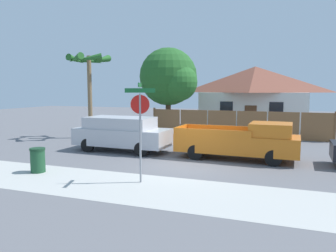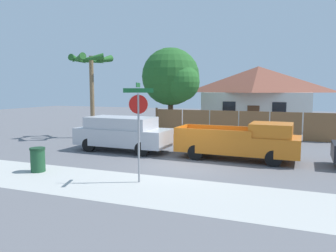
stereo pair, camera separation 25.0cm
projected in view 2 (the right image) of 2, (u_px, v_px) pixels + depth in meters
The scene contains 10 objects.
ground_plane at pixel (184, 165), 13.95m from camera, with size 80.00×80.00×0.00m, color slate.
sidewalk_strip at pixel (149, 189), 10.61m from camera, with size 36.00×3.20×0.01m.
wooden_fence at pixel (239, 124), 21.90m from camera, with size 12.04×0.12×1.89m.
house at pixel (258, 96), 27.49m from camera, with size 8.93×6.18×5.14m.
oak_tree at pixel (173, 78), 24.30m from camera, with size 4.51×4.29×6.32m.
palm_tree at pixel (91, 66), 21.47m from camera, with size 2.71×2.92×5.50m.
red_suv at pixel (123, 133), 17.14m from camera, with size 5.04×2.13×1.79m.
orange_pickup at pixel (241, 141), 14.95m from camera, with size 5.56×2.03×1.75m.
stop_sign at pixel (138, 115), 11.15m from camera, with size 0.98×0.88×3.44m.
trash_bin at pixel (38, 160), 12.83m from camera, with size 0.59×0.59×0.96m.
Camera 2 is at (4.29, -13.01, 3.22)m, focal length 35.00 mm.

